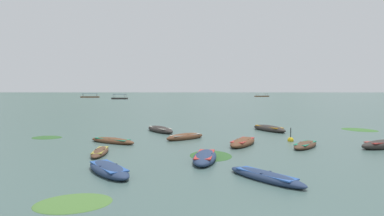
% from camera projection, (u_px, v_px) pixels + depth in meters
% --- Properties ---
extents(ground_plane, '(6000.00, 6000.00, 0.00)m').
position_uv_depth(ground_plane, '(202.00, 92.00, 1504.58)').
color(ground_plane, '#425B56').
extents(mountain_1, '(1611.12, 1611.12, 532.74)m').
position_uv_depth(mountain_1, '(62.00, 46.00, 1904.74)').
color(mountain_1, '#56665B').
rests_on(mountain_1, ground).
extents(mountain_2, '(829.38, 829.38, 257.13)m').
position_uv_depth(mountain_2, '(176.00, 72.00, 2158.21)').
color(mountain_2, '#56665B').
rests_on(mountain_2, ground).
extents(mountain_3, '(787.20, 787.20, 307.77)m').
position_uv_depth(mountain_3, '(289.00, 70.00, 2275.37)').
color(mountain_3, slate).
rests_on(mountain_3, ground).
extents(rowboat_2, '(3.28, 3.12, 0.58)m').
position_uv_depth(rowboat_2, '(185.00, 137.00, 25.26)').
color(rowboat_2, brown).
rests_on(rowboat_2, ground).
extents(rowboat_3, '(3.05, 4.57, 0.66)m').
position_uv_depth(rowboat_3, '(269.00, 129.00, 30.58)').
color(rowboat_3, '#2D2826').
rests_on(rowboat_3, ground).
extents(rowboat_4, '(3.96, 2.79, 0.48)m').
position_uv_depth(rowboat_4, '(112.00, 141.00, 23.43)').
color(rowboat_4, brown).
rests_on(rowboat_4, ground).
extents(rowboat_5, '(2.75, 4.06, 0.59)m').
position_uv_depth(rowboat_5, '(243.00, 142.00, 22.52)').
color(rowboat_5, brown).
rests_on(rowboat_5, ground).
extents(rowboat_6, '(3.21, 3.78, 0.54)m').
position_uv_depth(rowboat_6, '(109.00, 169.00, 14.77)').
color(rowboat_6, navy).
rests_on(rowboat_6, ground).
extents(rowboat_7, '(3.21, 3.66, 0.45)m').
position_uv_depth(rowboat_7, '(266.00, 177.00, 13.66)').
color(rowboat_7, navy).
rests_on(rowboat_7, ground).
extents(rowboat_8, '(1.62, 3.89, 0.60)m').
position_uv_depth(rowboat_8, '(205.00, 157.00, 17.37)').
color(rowboat_8, navy).
rests_on(rowboat_8, ground).
extents(rowboat_9, '(3.44, 4.40, 0.65)m').
position_uv_depth(rowboat_9, '(160.00, 130.00, 29.77)').
color(rowboat_9, '#2D2826').
rests_on(rowboat_9, ground).
extents(rowboat_10, '(1.18, 3.43, 0.40)m').
position_uv_depth(rowboat_10, '(100.00, 152.00, 19.27)').
color(rowboat_10, '#4C3323').
rests_on(rowboat_10, ground).
extents(rowboat_11, '(2.77, 3.35, 0.48)m').
position_uv_depth(rowboat_11, '(305.00, 145.00, 21.58)').
color(rowboat_11, '#4C3323').
rests_on(rowboat_11, ground).
extents(ferry_0, '(9.80, 6.01, 2.54)m').
position_uv_depth(ferry_0, '(262.00, 96.00, 218.15)').
color(ferry_0, brown).
rests_on(ferry_0, ground).
extents(ferry_1, '(10.68, 5.44, 2.54)m').
position_uv_depth(ferry_1, '(90.00, 97.00, 189.54)').
color(ferry_1, brown).
rests_on(ferry_1, ground).
extents(ferry_2, '(7.43, 3.61, 2.54)m').
position_uv_depth(ferry_2, '(120.00, 98.00, 151.66)').
color(ferry_2, '#2D2826').
rests_on(ferry_2, ground).
extents(mooring_buoy, '(0.45, 0.45, 1.14)m').
position_uv_depth(mooring_buoy, '(291.00, 140.00, 24.18)').
color(mooring_buoy, yellow).
rests_on(mooring_buoy, ground).
extents(weed_patch_0, '(2.98, 2.72, 0.14)m').
position_uv_depth(weed_patch_0, '(47.00, 138.00, 26.13)').
color(weed_patch_0, '#2D5628').
rests_on(weed_patch_0, ground).
extents(weed_patch_1, '(3.93, 4.35, 0.14)m').
position_uv_depth(weed_patch_1, '(359.00, 130.00, 31.32)').
color(weed_patch_1, '#38662D').
rests_on(weed_patch_1, ground).
extents(weed_patch_2, '(3.00, 2.67, 0.14)m').
position_uv_depth(weed_patch_2, '(73.00, 203.00, 10.82)').
color(weed_patch_2, '#477033').
rests_on(weed_patch_2, ground).
extents(weed_patch_3, '(2.58, 3.36, 0.14)m').
position_uv_depth(weed_patch_3, '(211.00, 156.00, 18.79)').
color(weed_patch_3, '#2D5628').
rests_on(weed_patch_3, ground).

